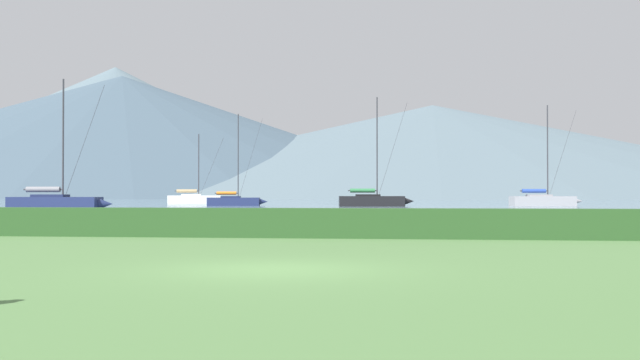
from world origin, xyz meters
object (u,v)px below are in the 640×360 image
(sailboat_slip_8, at_px, (195,199))
(sailboat_slip_9, at_px, (57,202))
(sailboat_slip_5, at_px, (373,200))
(sailboat_slip_10, at_px, (543,200))
(sailboat_slip_1, at_px, (234,201))

(sailboat_slip_8, height_order, sailboat_slip_9, sailboat_slip_9)
(sailboat_slip_5, relative_size, sailboat_slip_9, 1.11)
(sailboat_slip_8, bearing_deg, sailboat_slip_10, -33.89)
(sailboat_slip_5, bearing_deg, sailboat_slip_1, 165.01)
(sailboat_slip_1, distance_m, sailboat_slip_8, 17.86)
(sailboat_slip_5, xyz_separation_m, sailboat_slip_10, (18.70, 3.68, -0.02))
(sailboat_slip_5, height_order, sailboat_slip_9, sailboat_slip_5)
(sailboat_slip_8, distance_m, sailboat_slip_9, 42.25)
(sailboat_slip_1, height_order, sailboat_slip_9, sailboat_slip_9)
(sailboat_slip_8, xyz_separation_m, sailboat_slip_10, (43.69, -13.52, 0.00))
(sailboat_slip_1, bearing_deg, sailboat_slip_10, -5.37)
(sailboat_slip_1, distance_m, sailboat_slip_10, 34.61)
(sailboat_slip_1, bearing_deg, sailboat_slip_8, 112.36)
(sailboat_slip_5, xyz_separation_m, sailboat_slip_8, (-25.00, 17.21, -0.02))
(sailboat_slip_9, bearing_deg, sailboat_slip_1, 66.88)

